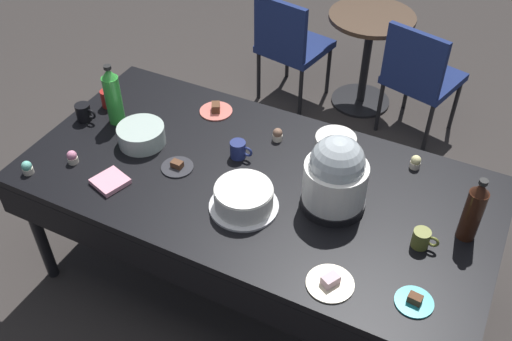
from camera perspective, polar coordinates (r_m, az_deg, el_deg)
ground at (r=3.25m, az=-0.00°, el=-10.61°), size 9.00×9.00×0.00m
potluck_table at (r=2.74m, az=-0.00°, el=-1.75°), size 2.20×1.10×0.75m
frosted_layer_cake at (r=2.52m, az=-1.21°, el=-2.72°), size 0.31×0.31×0.11m
slow_cooker at (r=2.48m, az=7.84°, el=-0.53°), size 0.29×0.29×0.36m
glass_salad_bowl at (r=2.92m, az=-11.18°, el=3.43°), size 0.23×0.23×0.10m
ceramic_snack_bowl at (r=2.84m, az=7.78°, el=2.59°), size 0.20×0.20×0.09m
dessert_plate_coral at (r=3.10m, az=-3.95°, el=5.95°), size 0.17×0.17×0.05m
dessert_plate_cream at (r=2.29m, az=7.29°, el=-10.84°), size 0.19×0.19×0.05m
dessert_plate_charcoal at (r=2.77m, az=-7.73°, el=0.40°), size 0.15×0.15×0.04m
dessert_plate_teal at (r=2.30m, az=15.27°, el=-12.27°), size 0.15×0.15×0.04m
cupcake_rose at (r=2.89m, az=-17.58°, el=1.25°), size 0.05×0.05×0.07m
cupcake_mint at (r=2.90m, az=-21.54°, el=0.26°), size 0.05×0.05×0.07m
cupcake_berry at (r=2.90m, az=2.13°, el=3.54°), size 0.05×0.05×0.07m
cupcake_cocoa at (r=2.83m, az=15.39°, el=0.81°), size 0.05×0.05×0.07m
soda_bottle_lime_soda at (r=3.03m, az=-13.86°, el=7.09°), size 0.08×0.08×0.33m
soda_bottle_cola at (r=2.50m, az=20.55°, el=-3.75°), size 0.08×0.08×0.31m
coffee_mug_navy at (r=2.79m, az=-1.72°, el=2.07°), size 0.12×0.08×0.09m
coffee_mug_olive at (r=2.47m, az=15.95°, el=-6.45°), size 0.11×0.07×0.08m
coffee_mug_black at (r=3.15m, az=-16.53°, el=5.48°), size 0.12×0.08×0.09m
coffee_mug_red at (r=3.22m, az=-14.30°, el=6.85°), size 0.11×0.07×0.09m
paper_napkin_stack at (r=2.74m, az=-14.12°, el=-1.04°), size 0.18×0.18×0.02m
maroon_chair_left at (r=4.26m, az=3.31°, el=12.44°), size 0.51×0.51×0.85m
maroon_chair_right at (r=4.04m, az=15.76°, el=9.07°), size 0.54×0.54×0.85m
round_cafe_table at (r=4.30m, az=10.96°, el=12.11°), size 0.60×0.60×0.72m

